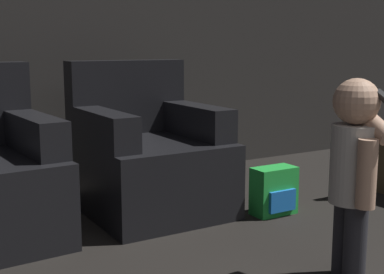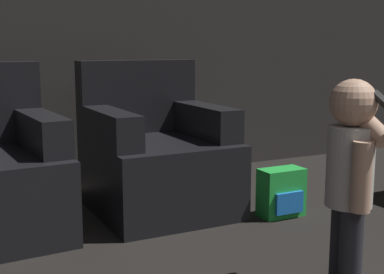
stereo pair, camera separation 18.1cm
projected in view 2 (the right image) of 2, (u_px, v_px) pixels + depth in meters
The scene contains 4 objects.
wall_back at pixel (96, 6), 3.90m from camera, with size 8.40×0.05×2.60m.
armchair_right at pixel (156, 158), 3.33m from camera, with size 0.79×0.87×0.92m.
person_toddler at pixel (351, 167), 2.20m from camera, with size 0.19×0.34×0.88m.
toy_backpack at pixel (282, 193), 3.21m from camera, with size 0.27×0.17×0.29m.
Camera 2 is at (-1.17, 0.61, 1.02)m, focal length 50.00 mm.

